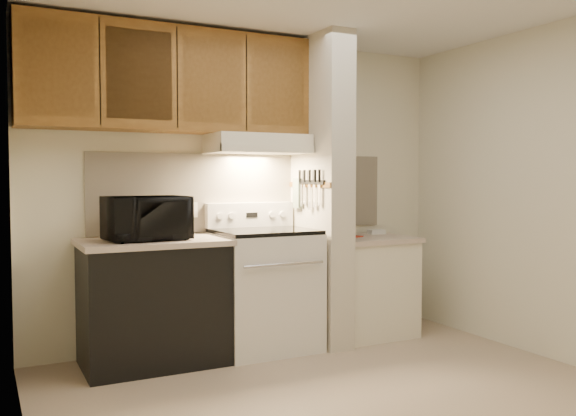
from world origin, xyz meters
TOP-DOWN VIEW (x-y plane):
  - floor at (0.00, 0.00)m, footprint 3.60×3.60m
  - wall_back at (0.00, 1.50)m, footprint 3.60×2.50m
  - wall_left at (-1.80, 0.00)m, footprint 0.02×3.00m
  - wall_right at (1.80, 0.00)m, footprint 0.02×3.00m
  - backsplash at (0.00, 1.49)m, footprint 2.60×0.02m
  - range_body at (0.00, 1.16)m, footprint 0.76×0.65m
  - oven_window at (0.00, 0.84)m, footprint 0.50×0.01m
  - oven_handle at (0.00, 0.80)m, footprint 0.65×0.02m
  - cooktop at (0.00, 1.16)m, footprint 0.74×0.64m
  - range_backguard at (0.00, 1.44)m, footprint 0.76×0.08m
  - range_display at (0.00, 1.40)m, footprint 0.10×0.01m
  - range_knob_left_outer at (-0.28, 1.40)m, footprint 0.05×0.02m
  - range_knob_left_inner at (-0.18, 1.40)m, footprint 0.05×0.02m
  - range_knob_right_inner at (0.18, 1.40)m, footprint 0.05×0.02m
  - range_knob_right_outer at (0.28, 1.40)m, footprint 0.05×0.02m
  - dishwasher_front at (-0.88, 1.17)m, footprint 1.00×0.63m
  - left_countertop at (-0.88, 1.17)m, footprint 1.04×0.67m
  - spoon_rest at (-1.08, 1.36)m, footprint 0.22×0.08m
  - teal_jar at (-0.83, 1.39)m, footprint 0.08×0.08m
  - outlet at (-0.48, 1.48)m, footprint 0.08×0.01m
  - microwave at (-0.93, 1.15)m, footprint 0.60×0.44m
  - partition_pillar at (0.51, 1.15)m, footprint 0.22×0.70m
  - pillar_trim at (0.39, 1.15)m, footprint 0.01×0.70m
  - knife_strip at (0.39, 1.10)m, footprint 0.02×0.42m
  - knife_blade_a at (0.38, 0.95)m, footprint 0.01×0.03m
  - knife_handle_a at (0.38, 0.94)m, footprint 0.02×0.02m
  - knife_blade_b at (0.38, 1.02)m, footprint 0.01×0.04m
  - knife_handle_b at (0.38, 1.01)m, footprint 0.02×0.02m
  - knife_blade_c at (0.38, 1.10)m, footprint 0.01×0.04m
  - knife_handle_c at (0.38, 1.10)m, footprint 0.02×0.02m
  - knife_blade_d at (0.38, 1.19)m, footprint 0.01×0.04m
  - knife_handle_d at (0.38, 1.19)m, footprint 0.02×0.02m
  - knife_blade_e at (0.38, 1.25)m, footprint 0.01×0.04m
  - knife_handle_e at (0.38, 1.27)m, footprint 0.02×0.02m
  - oven_mitt at (0.38, 1.32)m, footprint 0.03×0.10m
  - right_cab_base at (0.97, 1.15)m, footprint 0.70×0.60m
  - right_countertop at (0.97, 1.15)m, footprint 0.74×0.64m
  - red_folder at (0.79, 1.25)m, footprint 0.28×0.33m
  - white_box at (1.19, 1.33)m, footprint 0.15×0.11m
  - range_hood at (0.00, 1.28)m, footprint 0.78×0.44m
  - hood_lip at (0.00, 1.07)m, footprint 0.78×0.04m
  - upper_cabinets at (-0.69, 1.32)m, footprint 2.18×0.33m
  - cab_door_a at (-1.51, 1.17)m, footprint 0.46×0.01m
  - cab_gap_a at (-1.23, 1.16)m, footprint 0.01×0.01m
  - cab_door_b at (-0.96, 1.17)m, footprint 0.46×0.01m
  - cab_gap_b at (-0.69, 1.16)m, footprint 0.01×0.01m
  - cab_door_c at (-0.42, 1.17)m, footprint 0.46×0.01m
  - cab_gap_c at (-0.14, 1.16)m, footprint 0.01×0.01m
  - cab_door_d at (0.13, 1.17)m, footprint 0.46×0.01m

SIDE VIEW (x-z plane):
  - floor at x=0.00m, z-range 0.00..0.00m
  - right_cab_base at x=0.97m, z-range 0.00..0.81m
  - dishwasher_front at x=-0.88m, z-range 0.00..0.87m
  - range_body at x=0.00m, z-range 0.00..0.92m
  - oven_window at x=0.00m, z-range 0.35..0.65m
  - oven_handle at x=0.00m, z-range 0.71..0.73m
  - right_countertop at x=0.97m, z-range 0.81..0.85m
  - red_folder at x=0.79m, z-range 0.85..0.86m
  - white_box at x=1.19m, z-range 0.85..0.89m
  - left_countertop at x=-0.88m, z-range 0.87..0.91m
  - spoon_rest at x=-1.08m, z-range 0.91..0.92m
  - cooktop at x=0.00m, z-range 0.92..0.95m
  - teal_jar at x=-0.83m, z-range 0.91..1.00m
  - range_backguard at x=0.00m, z-range 0.95..1.15m
  - range_display at x=0.00m, z-range 1.03..1.07m
  - range_knob_left_outer at x=-0.28m, z-range 1.03..1.07m
  - range_knob_left_inner at x=-0.18m, z-range 1.03..1.07m
  - range_knob_right_inner at x=0.18m, z-range 1.03..1.07m
  - range_knob_right_outer at x=0.28m, z-range 1.03..1.07m
  - microwave at x=-0.93m, z-range 0.91..1.22m
  - outlet at x=-0.48m, z-range 1.04..1.16m
  - knife_blade_c at x=0.38m, z-range 1.10..1.30m
  - knife_blade_b at x=0.38m, z-range 1.12..1.30m
  - knife_blade_e at x=0.38m, z-range 1.12..1.30m
  - knife_blade_a at x=0.38m, z-range 1.14..1.30m
  - knife_blade_d at x=0.38m, z-range 1.14..1.30m
  - oven_mitt at x=0.38m, z-range 1.10..1.35m
  - backsplash at x=0.00m, z-range 0.92..1.55m
  - wall_back at x=0.00m, z-range 1.24..1.26m
  - wall_left at x=-1.80m, z-range 0.00..2.50m
  - wall_right at x=1.80m, z-range 0.00..2.50m
  - partition_pillar at x=0.51m, z-range 0.00..2.50m
  - pillar_trim at x=0.39m, z-range 1.28..1.32m
  - knife_strip at x=0.39m, z-range 1.30..1.34m
  - knife_handle_a at x=0.38m, z-range 1.32..1.42m
  - knife_handle_b at x=0.38m, z-range 1.32..1.42m
  - knife_handle_c at x=0.38m, z-range 1.32..1.42m
  - knife_handle_d at x=0.38m, z-range 1.32..1.42m
  - knife_handle_e at x=0.38m, z-range 1.32..1.42m
  - hood_lip at x=0.00m, z-range 1.55..1.61m
  - range_hood at x=0.00m, z-range 1.55..1.70m
  - upper_cabinets at x=-0.69m, z-range 1.70..2.47m
  - cab_door_a at x=-1.51m, z-range 1.77..2.40m
  - cab_gap_a at x=-1.23m, z-range 1.72..2.45m
  - cab_door_b at x=-0.96m, z-range 1.77..2.40m
  - cab_gap_b at x=-0.69m, z-range 1.72..2.45m
  - cab_door_c at x=-0.42m, z-range 1.77..2.40m
  - cab_gap_c at x=-0.14m, z-range 1.72..2.45m
  - cab_door_d at x=0.13m, z-range 1.77..2.40m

